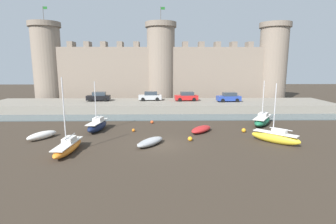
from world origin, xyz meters
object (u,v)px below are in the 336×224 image
Objects in this scene: rowboat_foreground_right at (42,135)px; rowboat_near_channel_right at (201,129)px; mooring_buoy_near_channel at (190,139)px; car_quay_centre_west at (186,96)px; car_quay_east at (150,96)px; sailboat_near_channel_left at (68,147)px; sailboat_foreground_left at (262,120)px; rowboat_midflat_centre at (150,142)px; car_quay_west at (99,97)px; car_quay_centre_east at (229,97)px; mooring_buoy_near_shore at (133,130)px; sailboat_foreground_centre at (275,137)px; mooring_buoy_mid_mud at (244,130)px; mooring_buoy_off_centre at (152,122)px; sailboat_midflat_right at (97,125)px.

rowboat_near_channel_right is at bearing 8.14° from rowboat_foreground_right.
car_quay_centre_west is at bearing 86.09° from mooring_buoy_near_channel.
car_quay_east reaches higher than rowboat_near_channel_right.
sailboat_foreground_left is at bearing 26.02° from sailboat_near_channel_left.
rowboat_midflat_centre is 0.87× the size of car_quay_centre_west.
rowboat_midflat_centre is at bearing -64.90° from car_quay_west.
car_quay_west is at bearing 176.98° from car_quay_centre_east.
sailboat_foreground_left is 20.76m from car_quay_east.
sailboat_foreground_centre is at bearing -17.96° from mooring_buoy_near_shore.
car_quay_west is (-10.25, 21.88, 1.81)m from rowboat_midflat_centre.
sailboat_foreground_left is at bearing -83.04° from car_quay_centre_east.
mooring_buoy_mid_mud is (-1.90, 4.26, -0.39)m from sailboat_foreground_centre.
rowboat_near_channel_right is at bearing 64.95° from mooring_buoy_near_channel.
rowboat_midflat_centre is at bearing -87.26° from car_quay_east.
mooring_buoy_near_shore is 17.20m from car_quay_east.
rowboat_foreground_right is 0.51× the size of sailboat_near_channel_left.
mooring_buoy_off_centre is at bearing -139.96° from car_quay_centre_east.
rowboat_near_channel_right is at bearing 28.08° from sailboat_near_channel_left.
sailboat_near_channel_left reaches higher than sailboat_foreground_left.
rowboat_near_channel_right is 7.61m from mooring_buoy_off_centre.
car_quay_west is at bearing 96.99° from sailboat_near_channel_left.
car_quay_centre_west reaches higher than mooring_buoy_mid_mud.
sailboat_midflat_right reaches higher than car_quay_centre_west.
rowboat_midflat_centre is 22.59m from car_quay_centre_west.
sailboat_foreground_left is at bearing -28.46° from car_quay_west.
mooring_buoy_near_shore is 0.09× the size of car_quay_centre_west.
car_quay_centre_west reaches higher than mooring_buoy_off_centre.
rowboat_near_channel_right is 0.89× the size of car_quay_east.
rowboat_foreground_right reaches higher than rowboat_midflat_centre.
sailboat_foreground_centre is 1.04× the size of sailboat_foreground_left.
sailboat_midflat_right is 7.42m from mooring_buoy_off_centre.
rowboat_foreground_right is at bearing 134.20° from sailboat_near_channel_left.
rowboat_near_channel_right is 7.74× the size of mooring_buoy_near_channel.
car_quay_west is at bearing 151.54° from sailboat_foreground_left.
rowboat_midflat_centre is 9.99× the size of mooring_buoy_near_shore.
rowboat_foreground_right is 22.53m from mooring_buoy_mid_mud.
sailboat_midflat_right is 24.43m from car_quay_centre_east.
sailboat_midflat_right is 4.43m from mooring_buoy_near_shore.
rowboat_foreground_right is 0.59× the size of sailboat_foreground_left.
mooring_buoy_near_channel is 20.56m from car_quay_centre_west.
sailboat_foreground_centre is at bearing 2.54° from rowboat_midflat_centre.
car_quay_centre_east reaches higher than rowboat_near_channel_right.
car_quay_west is at bearing 125.01° from mooring_buoy_near_channel.
sailboat_foreground_left reaches higher than mooring_buoy_near_channel.
car_quay_centre_east is 1.00× the size of car_quay_centre_west.
car_quay_east reaches higher than mooring_buoy_near_shore.
sailboat_midflat_right reaches higher than car_quay_centre_east.
sailboat_foreground_left is at bearing 7.14° from sailboat_midflat_right.
mooring_buoy_near_shore is 7.46m from mooring_buoy_near_channel.
car_quay_east is (-5.15, 21.00, 1.94)m from mooring_buoy_near_channel.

